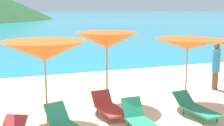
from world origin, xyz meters
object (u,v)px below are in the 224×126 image
(umbrella_3, at_px, (107,40))
(umbrella_2, at_px, (45,51))
(umbrella_4, at_px, (188,44))
(lounge_chair_4, at_px, (109,107))
(lounge_chair_7, at_px, (67,125))
(lounge_chair_3, at_px, (141,120))
(lounge_chair_2, at_px, (195,107))
(beachgoer_2, at_px, (216,65))

(umbrella_3, bearing_deg, umbrella_2, -153.29)
(umbrella_3, bearing_deg, umbrella_4, -20.10)
(umbrella_3, xyz_separation_m, lounge_chair_4, (-0.35, -1.16, -1.84))
(umbrella_4, height_order, lounge_chair_7, umbrella_4)
(lounge_chair_3, bearing_deg, umbrella_3, 91.96)
(umbrella_2, distance_m, umbrella_4, 4.60)
(umbrella_4, relative_size, lounge_chair_4, 1.44)
(umbrella_2, height_order, lounge_chair_7, umbrella_2)
(umbrella_2, xyz_separation_m, lounge_chair_2, (4.16, -1.00, -1.74))
(umbrella_3, height_order, lounge_chair_4, umbrella_3)
(lounge_chair_3, bearing_deg, lounge_chair_7, 170.82)
(lounge_chair_4, distance_m, lounge_chair_7, 1.76)
(lounge_chair_3, xyz_separation_m, beachgoer_2, (4.49, 2.68, 0.69))
(umbrella_3, xyz_separation_m, beachgoer_2, (4.57, 0.21, -1.13))
(umbrella_4, bearing_deg, lounge_chair_4, -174.84)
(lounge_chair_3, distance_m, lounge_chair_7, 1.90)
(lounge_chair_2, xyz_separation_m, lounge_chair_4, (-2.39, 0.91, -0.00))
(beachgoer_2, bearing_deg, lounge_chair_4, -7.56)
(lounge_chair_2, bearing_deg, umbrella_3, 130.14)
(beachgoer_2, bearing_deg, umbrella_2, -12.29)
(umbrella_3, xyz_separation_m, lounge_chair_2, (2.04, -2.07, -1.83))
(umbrella_3, distance_m, lounge_chair_2, 3.43)
(umbrella_3, relative_size, lounge_chair_4, 1.57)
(lounge_chair_2, relative_size, lounge_chair_3, 1.05)
(lounge_chair_7, height_order, beachgoer_2, beachgoer_2)
(lounge_chair_7, bearing_deg, umbrella_2, 90.14)
(beachgoer_2, bearing_deg, lounge_chair_3, 7.70)
(lounge_chair_3, height_order, beachgoer_2, beachgoer_2)
(lounge_chair_3, relative_size, beachgoer_2, 0.88)
(lounge_chair_4, bearing_deg, lounge_chair_7, -150.26)
(lounge_chair_3, relative_size, lounge_chair_7, 0.94)
(umbrella_3, height_order, umbrella_4, umbrella_3)
(umbrella_2, distance_m, lounge_chair_2, 4.62)
(lounge_chair_3, distance_m, beachgoer_2, 5.28)
(lounge_chair_3, xyz_separation_m, lounge_chair_4, (-0.43, 1.31, -0.01))
(lounge_chair_3, bearing_deg, umbrella_4, 33.34)
(lounge_chair_3, bearing_deg, umbrella_2, 147.76)
(lounge_chair_4, height_order, lounge_chair_7, lounge_chair_7)
(umbrella_3, xyz_separation_m, umbrella_4, (2.47, -0.90, -0.12))
(umbrella_4, relative_size, lounge_chair_7, 1.27)
(lounge_chair_4, relative_size, beachgoer_2, 0.83)
(umbrella_4, bearing_deg, lounge_chair_7, -163.58)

